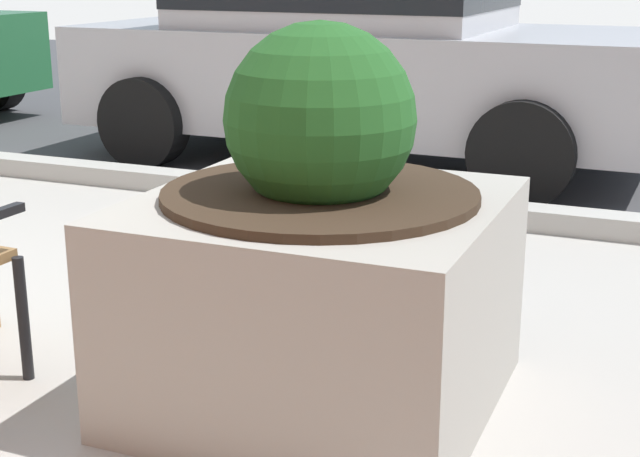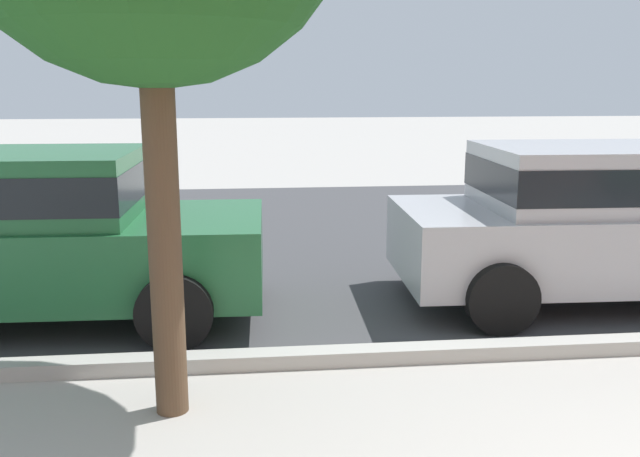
# 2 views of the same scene
# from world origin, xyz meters

# --- Properties ---
(street_surface) EXTENTS (60.00, 9.00, 0.01)m
(street_surface) POSITION_xyz_m (0.00, 7.50, 0.00)
(street_surface) COLOR #424244
(street_surface) RESTS_ON ground
(curb_stone) EXTENTS (60.00, 0.20, 0.12)m
(curb_stone) POSITION_xyz_m (0.00, 2.90, 0.06)
(curb_stone) COLOR #B2AFA8
(curb_stone) RESTS_ON ground
(parked_car_green) EXTENTS (4.14, 2.00, 1.56)m
(parked_car_green) POSITION_xyz_m (-4.50, 4.24, 0.84)
(parked_car_green) COLOR #236638
(parked_car_green) RESTS_ON ground
(parked_car_silver) EXTENTS (4.14, 2.00, 1.56)m
(parked_car_silver) POSITION_xyz_m (0.96, 4.24, 0.84)
(parked_car_silver) COLOR #B7B7BC
(parked_car_silver) RESTS_ON ground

